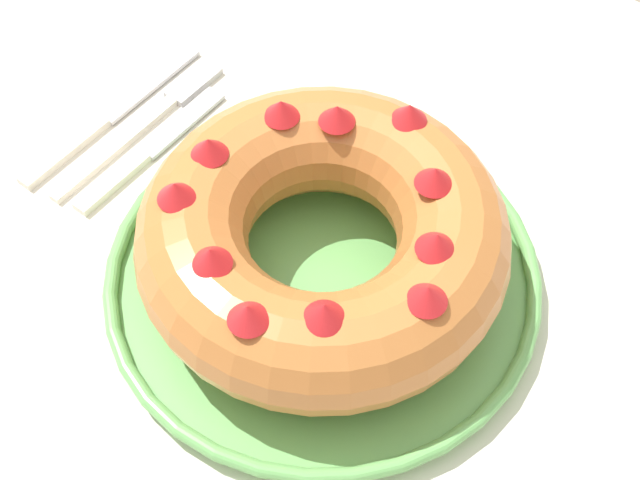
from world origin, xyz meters
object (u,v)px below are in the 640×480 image
object	(u,v)px
serving_dish	(320,279)
serving_knife	(101,122)
cake_knife	(142,157)
bundt_cake	(320,239)
fork	(151,118)

from	to	relation	value
serving_dish	serving_knife	distance (m)	0.28
serving_knife	cake_knife	xyz separation A→B (m)	(0.06, -0.01, -0.00)
bundt_cake	cake_knife	bearing A→B (deg)	177.17
cake_knife	serving_knife	bearing A→B (deg)	174.84
bundt_cake	serving_knife	distance (m)	0.28
serving_knife	bundt_cake	bearing A→B (deg)	-7.42
serving_dish	cake_knife	distance (m)	0.22
serving_dish	fork	distance (m)	0.25
serving_dish	fork	world-z (taller)	serving_dish
bundt_cake	cake_knife	distance (m)	0.22
fork	serving_knife	bearing A→B (deg)	-138.82
serving_dish	cake_knife	bearing A→B (deg)	177.19
serving_dish	serving_knife	world-z (taller)	serving_dish
bundt_cake	fork	world-z (taller)	bundt_cake
bundt_cake	serving_knife	size ratio (longest dim) A/B	1.29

